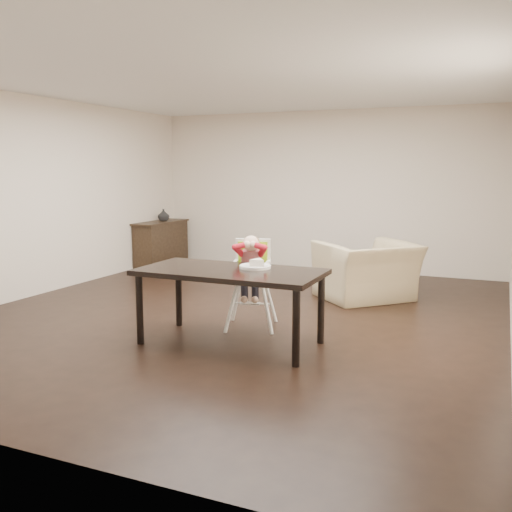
{
  "coord_description": "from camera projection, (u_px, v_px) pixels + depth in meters",
  "views": [
    {
      "loc": [
        2.86,
        -5.95,
        1.73
      ],
      "look_at": [
        0.51,
        -0.56,
        0.83
      ],
      "focal_mm": 40.0,
      "sensor_mm": 36.0,
      "label": 1
    }
  ],
  "objects": [
    {
      "name": "ground",
      "position": [
        236.0,
        315.0,
        6.79
      ],
      "size": [
        7.0,
        7.0,
        0.0
      ],
      "primitive_type": "plane",
      "color": "black",
      "rests_on": "ground"
    },
    {
      "name": "room_walls",
      "position": [
        235.0,
        157.0,
        6.5
      ],
      "size": [
        6.02,
        7.02,
        2.71
      ],
      "color": "beige",
      "rests_on": "ground"
    },
    {
      "name": "dining_table",
      "position": [
        230.0,
        278.0,
        5.59
      ],
      "size": [
        1.8,
        0.9,
        0.75
      ],
      "color": "black",
      "rests_on": "ground"
    },
    {
      "name": "high_chair",
      "position": [
        252.0,
        263.0,
        6.2
      ],
      "size": [
        0.53,
        0.53,
        1.02
      ],
      "rotation": [
        0.0,
        0.0,
        0.29
      ],
      "color": "white",
      "rests_on": "ground"
    },
    {
      "name": "plate",
      "position": [
        256.0,
        265.0,
        5.66
      ],
      "size": [
        0.38,
        0.38,
        0.09
      ],
      "rotation": [
        0.0,
        0.0,
        -0.23
      ],
      "color": "white",
      "rests_on": "dining_table"
    },
    {
      "name": "armchair",
      "position": [
        367.0,
        261.0,
        7.54
      ],
      "size": [
        1.37,
        1.37,
        1.02
      ],
      "primitive_type": "imported",
      "rotation": [
        0.0,
        0.0,
        3.93
      ],
      "color": "tan",
      "rests_on": "ground"
    },
    {
      "name": "sideboard",
      "position": [
        161.0,
        243.0,
        10.27
      ],
      "size": [
        0.44,
        1.26,
        0.79
      ],
      "color": "black",
      "rests_on": "ground"
    },
    {
      "name": "vase",
      "position": [
        164.0,
        215.0,
        10.28
      ],
      "size": [
        0.25,
        0.26,
        0.21
      ],
      "primitive_type": "imported",
      "rotation": [
        0.0,
        0.0,
        0.23
      ],
      "color": "#99999E",
      "rests_on": "sideboard"
    }
  ]
}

